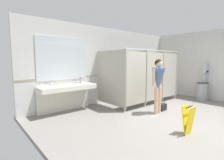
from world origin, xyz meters
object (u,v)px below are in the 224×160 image
(paper_towel_dispenser_upper, at_px, (206,68))
(handbag, at_px, (162,107))
(paper_towel_dispenser_lower, at_px, (205,79))
(soap_dispenser, at_px, (81,81))
(person_standing, at_px, (158,79))
(wet_floor_sign, at_px, (188,120))
(trash_bin, at_px, (202,91))

(paper_towel_dispenser_upper, bearing_deg, handbag, 175.97)
(paper_towel_dispenser_lower, bearing_deg, soap_dispenser, 154.87)
(person_standing, height_order, wet_floor_sign, person_standing)
(paper_towel_dispenser_lower, height_order, trash_bin, paper_towel_dispenser_lower)
(trash_bin, relative_size, handbag, 1.93)
(wet_floor_sign, bearing_deg, soap_dispenser, 101.90)
(paper_towel_dispenser_lower, relative_size, trash_bin, 0.61)
(soap_dispenser, relative_size, wet_floor_sign, 0.32)
(paper_towel_dispenser_upper, bearing_deg, soap_dispenser, 154.80)
(trash_bin, bearing_deg, soap_dispenser, 153.38)
(paper_towel_dispenser_upper, height_order, person_standing, person_standing)
(soap_dispenser, bearing_deg, person_standing, -54.96)
(paper_towel_dispenser_upper, height_order, soap_dispenser, paper_towel_dispenser_upper)
(trash_bin, bearing_deg, wet_floor_sign, -162.15)
(paper_towel_dispenser_upper, height_order, trash_bin, paper_towel_dispenser_upper)
(trash_bin, xyz_separation_m, person_standing, (-2.91, 0.12, 0.69))
(trash_bin, distance_m, wet_floor_sign, 3.83)
(paper_towel_dispenser_upper, distance_m, handbag, 3.05)
(wet_floor_sign, bearing_deg, handbag, 50.72)
(handbag, bearing_deg, paper_towel_dispenser_upper, -4.03)
(person_standing, height_order, soap_dispenser, person_standing)
(handbag, distance_m, soap_dispenser, 2.82)
(person_standing, xyz_separation_m, wet_floor_sign, (-0.73, -1.30, -0.72))
(paper_towel_dispenser_upper, relative_size, soap_dispenser, 2.13)
(trash_bin, relative_size, person_standing, 0.43)
(paper_towel_dispenser_lower, xyz_separation_m, soap_dispenser, (-4.63, 2.17, 0.10))
(trash_bin, height_order, soap_dispenser, soap_dispenser)
(handbag, bearing_deg, soap_dispenser, 132.68)
(soap_dispenser, bearing_deg, paper_towel_dispenser_upper, -25.20)
(paper_towel_dispenser_lower, height_order, wet_floor_sign, paper_towel_dispenser_lower)
(person_standing, bearing_deg, paper_towel_dispenser_lower, -2.11)
(paper_towel_dispenser_upper, bearing_deg, trash_bin, 179.91)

